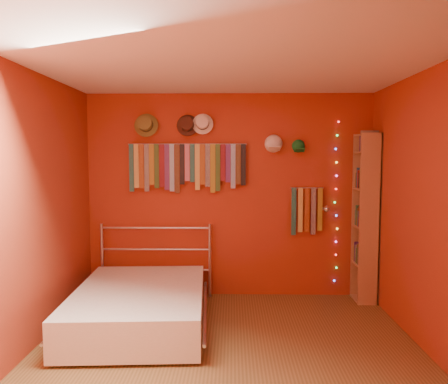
# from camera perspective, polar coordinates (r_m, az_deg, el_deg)

# --- Properties ---
(ground) EXTENTS (3.50, 3.50, 0.00)m
(ground) POSITION_cam_1_polar(r_m,az_deg,el_deg) (4.02, 0.50, -20.82)
(ground) COLOR brown
(ground) RESTS_ON ground
(back_wall) EXTENTS (3.50, 0.02, 2.50)m
(back_wall) POSITION_cam_1_polar(r_m,az_deg,el_deg) (5.40, 0.70, -0.46)
(back_wall) COLOR maroon
(back_wall) RESTS_ON ground
(right_wall) EXTENTS (0.02, 3.50, 2.50)m
(right_wall) POSITION_cam_1_polar(r_m,az_deg,el_deg) (4.04, 26.19, -2.63)
(right_wall) COLOR maroon
(right_wall) RESTS_ON ground
(left_wall) EXTENTS (0.02, 3.50, 2.50)m
(left_wall) POSITION_cam_1_polar(r_m,az_deg,el_deg) (4.07, -24.95, -2.53)
(left_wall) COLOR maroon
(left_wall) RESTS_ON ground
(ceiling) EXTENTS (3.50, 3.50, 0.02)m
(ceiling) POSITION_cam_1_polar(r_m,az_deg,el_deg) (3.71, 0.52, 16.64)
(ceiling) COLOR white
(ceiling) RESTS_ON back_wall
(tie_rack) EXTENTS (1.45, 0.03, 0.60)m
(tie_rack) POSITION_cam_1_polar(r_m,az_deg,el_deg) (5.35, -4.97, 3.55)
(tie_rack) COLOR #BCBCC1
(tie_rack) RESTS_ON back_wall
(small_tie_rack) EXTENTS (0.40, 0.03, 0.59)m
(small_tie_rack) POSITION_cam_1_polar(r_m,az_deg,el_deg) (5.43, 10.75, -2.23)
(small_tie_rack) COLOR #BCBCC1
(small_tie_rack) RESTS_ON back_wall
(fedora_olive) EXTENTS (0.29, 0.16, 0.29)m
(fedora_olive) POSITION_cam_1_polar(r_m,az_deg,el_deg) (5.40, -10.20, 8.69)
(fedora_olive) COLOR olive
(fedora_olive) RESTS_ON back_wall
(fedora_brown) EXTENTS (0.26, 0.14, 0.26)m
(fedora_brown) POSITION_cam_1_polar(r_m,az_deg,el_deg) (5.33, -4.82, 8.77)
(fedora_brown) COLOR #412017
(fedora_brown) RESTS_ON back_wall
(fedora_white) EXTENTS (0.25, 0.14, 0.25)m
(fedora_white) POSITION_cam_1_polar(r_m,az_deg,el_deg) (5.32, -2.82, 8.97)
(fedora_white) COLOR white
(fedora_white) RESTS_ON back_wall
(cap_white) EXTENTS (0.20, 0.25, 0.20)m
(cap_white) POSITION_cam_1_polar(r_m,az_deg,el_deg) (5.35, 6.48, 6.27)
(cap_white) COLOR white
(cap_white) RESTS_ON back_wall
(cap_green) EXTENTS (0.17, 0.21, 0.17)m
(cap_green) POSITION_cam_1_polar(r_m,az_deg,el_deg) (5.39, 9.68, 5.92)
(cap_green) COLOR #18702A
(cap_green) RESTS_ON back_wall
(fairy_lights) EXTENTS (0.06, 0.02, 1.98)m
(fairy_lights) POSITION_cam_1_polar(r_m,az_deg,el_deg) (5.52, 14.45, -1.32)
(fairy_lights) COLOR #FF3333
(fairy_lights) RESTS_ON back_wall
(reading_lamp) EXTENTS (0.06, 0.28, 0.08)m
(reading_lamp) POSITION_cam_1_polar(r_m,az_deg,el_deg) (5.32, 13.19, -2.19)
(reading_lamp) COLOR #BCBCC1
(reading_lamp) RESTS_ON back_wall
(bookshelf) EXTENTS (0.25, 0.34, 2.00)m
(bookshelf) POSITION_cam_1_polar(r_m,az_deg,el_deg) (5.46, 18.39, -3.10)
(bookshelf) COLOR #9E7347
(bookshelf) RESTS_ON ground
(bed) EXTENTS (1.46, 1.91, 0.91)m
(bed) POSITION_cam_1_polar(r_m,az_deg,el_deg) (4.68, -10.93, -14.34)
(bed) COLOR #BCBCC1
(bed) RESTS_ON ground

